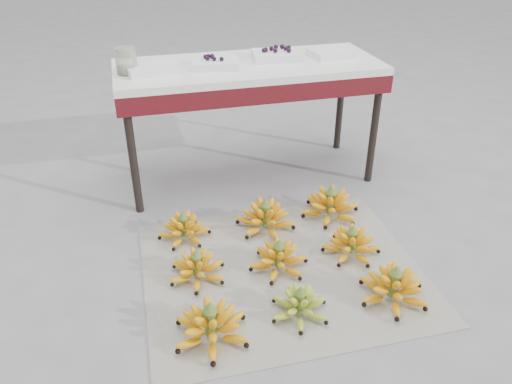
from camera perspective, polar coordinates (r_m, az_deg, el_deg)
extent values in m
plane|color=slate|center=(2.41, 4.83, -7.54)|extent=(60.00, 60.00, 0.00)
cube|color=white|center=(2.33, 2.98, -8.97)|extent=(1.27, 1.07, 0.01)
ellipsoid|color=yellow|center=(2.00, -5.13, -15.35)|extent=(0.36, 0.36, 0.09)
ellipsoid|color=yellow|center=(1.97, -5.18, -14.55)|extent=(0.25, 0.25, 0.07)
ellipsoid|color=yellow|center=(1.94, -5.23, -13.78)|extent=(0.16, 0.16, 0.06)
cylinder|color=#516D28|center=(1.97, -5.18, -14.55)|extent=(0.05, 0.05, 0.12)
cone|color=#516D28|center=(1.92, -5.29, -12.89)|extent=(0.06, 0.06, 0.04)
ellipsoid|color=#88A532|center=(2.09, 5.00, -13.06)|extent=(0.29, 0.29, 0.07)
ellipsoid|color=#88A532|center=(2.07, 5.04, -12.42)|extent=(0.20, 0.20, 0.05)
ellipsoid|color=#88A532|center=(2.05, 5.08, -11.80)|extent=(0.13, 0.13, 0.05)
cylinder|color=#516D28|center=(2.07, 5.04, -12.42)|extent=(0.04, 0.04, 0.10)
cone|color=#516D28|center=(2.03, 5.12, -11.10)|extent=(0.05, 0.05, 0.04)
ellipsoid|color=yellow|center=(2.23, 15.37, -10.84)|extent=(0.30, 0.30, 0.09)
ellipsoid|color=yellow|center=(2.20, 15.51, -10.09)|extent=(0.21, 0.21, 0.07)
ellipsoid|color=yellow|center=(2.18, 15.63, -9.37)|extent=(0.14, 0.14, 0.05)
cylinder|color=#516D28|center=(2.20, 15.51, -10.09)|extent=(0.05, 0.05, 0.12)
cone|color=#516D28|center=(2.16, 15.78, -8.55)|extent=(0.06, 0.06, 0.04)
ellipsoid|color=yellow|center=(2.28, -6.70, -8.94)|extent=(0.29, 0.29, 0.08)
ellipsoid|color=yellow|center=(2.25, -6.75, -8.28)|extent=(0.21, 0.21, 0.06)
ellipsoid|color=yellow|center=(2.23, -6.80, -7.65)|extent=(0.14, 0.14, 0.05)
cylinder|color=#516D28|center=(2.25, -6.75, -8.28)|extent=(0.04, 0.04, 0.11)
cone|color=#516D28|center=(2.21, -6.86, -6.93)|extent=(0.05, 0.05, 0.04)
ellipsoid|color=yellow|center=(2.31, 2.61, -7.93)|extent=(0.29, 0.29, 0.08)
ellipsoid|color=yellow|center=(2.29, 2.63, -7.24)|extent=(0.20, 0.20, 0.06)
ellipsoid|color=yellow|center=(2.27, 2.65, -6.58)|extent=(0.13, 0.13, 0.05)
cylinder|color=#516D28|center=(2.29, 2.63, -7.24)|extent=(0.04, 0.04, 0.11)
cone|color=#516D28|center=(2.25, 2.67, -5.83)|extent=(0.05, 0.05, 0.04)
ellipsoid|color=yellow|center=(2.44, 10.79, -6.19)|extent=(0.34, 0.34, 0.08)
ellipsoid|color=yellow|center=(2.42, 10.87, -5.52)|extent=(0.24, 0.24, 0.06)
ellipsoid|color=yellow|center=(2.40, 10.95, -4.88)|extent=(0.16, 0.16, 0.05)
cylinder|color=#516D28|center=(2.42, 10.87, -5.52)|extent=(0.04, 0.04, 0.11)
cone|color=#516D28|center=(2.38, 11.03, -4.15)|extent=(0.05, 0.05, 0.04)
ellipsoid|color=yellow|center=(2.53, -8.18, -4.50)|extent=(0.33, 0.33, 0.08)
ellipsoid|color=yellow|center=(2.51, -8.24, -3.88)|extent=(0.23, 0.23, 0.06)
ellipsoid|color=yellow|center=(2.50, -8.29, -3.28)|extent=(0.15, 0.15, 0.05)
cylinder|color=#516D28|center=(2.51, -8.24, -3.88)|extent=(0.04, 0.04, 0.10)
cone|color=#516D28|center=(2.48, -8.35, -2.61)|extent=(0.05, 0.05, 0.04)
ellipsoid|color=yellow|center=(2.58, 1.07, -3.33)|extent=(0.36, 0.36, 0.09)
ellipsoid|color=yellow|center=(2.55, 1.07, -2.61)|extent=(0.26, 0.26, 0.07)
ellipsoid|color=yellow|center=(2.53, 1.08, -1.91)|extent=(0.17, 0.17, 0.06)
cylinder|color=#516D28|center=(2.55, 1.07, -2.61)|extent=(0.05, 0.05, 0.12)
cone|color=#516D28|center=(2.51, 1.09, -1.12)|extent=(0.06, 0.06, 0.04)
ellipsoid|color=yellow|center=(2.70, 8.47, -1.87)|extent=(0.34, 0.34, 0.09)
ellipsoid|color=yellow|center=(2.68, 8.54, -1.15)|extent=(0.24, 0.24, 0.07)
ellipsoid|color=yellow|center=(2.66, 8.60, -0.45)|extent=(0.16, 0.16, 0.06)
cylinder|color=#516D28|center=(2.68, 8.54, -1.15)|extent=(0.05, 0.05, 0.13)
cone|color=#516D28|center=(2.64, 8.67, 0.34)|extent=(0.06, 0.06, 0.05)
cylinder|color=black|center=(2.67, -13.91, 3.95)|extent=(0.04, 0.04, 0.66)
cylinder|color=black|center=(2.99, 13.33, 6.92)|extent=(0.04, 0.04, 0.66)
cylinder|color=black|center=(3.12, -14.34, 7.77)|extent=(0.04, 0.04, 0.66)
cylinder|color=black|center=(3.39, 9.62, 10.14)|extent=(0.04, 0.04, 0.66)
cube|color=#5E1119|center=(2.87, -0.83, 12.81)|extent=(1.47, 0.59, 0.10)
cube|color=white|center=(2.85, -0.84, 14.13)|extent=(1.47, 0.59, 0.04)
cube|color=silver|center=(2.72, -11.85, 13.64)|extent=(0.28, 0.23, 0.04)
cube|color=silver|center=(2.77, -4.64, 14.40)|extent=(0.28, 0.22, 0.04)
sphere|color=black|center=(2.79, -5.81, 15.13)|extent=(0.02, 0.02, 0.02)
sphere|color=black|center=(2.74, -4.80, 14.95)|extent=(0.02, 0.02, 0.02)
sphere|color=black|center=(2.75, -5.57, 14.95)|extent=(0.02, 0.02, 0.02)
sphere|color=black|center=(2.73, -3.95, 14.92)|extent=(0.02, 0.02, 0.02)
sphere|color=black|center=(2.79, -5.07, 15.19)|extent=(0.02, 0.02, 0.02)
sphere|color=black|center=(2.80, -5.03, 15.26)|extent=(0.02, 0.02, 0.02)
sphere|color=black|center=(2.80, -5.51, 15.21)|extent=(0.02, 0.02, 0.02)
cube|color=silver|center=(2.92, 2.37, 15.34)|extent=(0.29, 0.22, 0.04)
sphere|color=black|center=(2.97, 3.00, 16.28)|extent=(0.03, 0.03, 0.03)
sphere|color=black|center=(2.92, 1.77, 16.07)|extent=(0.03, 0.03, 0.03)
sphere|color=black|center=(2.96, 2.29, 16.24)|extent=(0.03, 0.03, 0.03)
sphere|color=black|center=(2.95, 3.77, 16.16)|extent=(0.03, 0.03, 0.03)
sphere|color=black|center=(2.89, 0.91, 15.90)|extent=(0.03, 0.03, 0.03)
sphere|color=black|center=(2.88, 2.23, 15.87)|extent=(0.03, 0.03, 0.03)
sphere|color=black|center=(2.89, 3.78, 15.85)|extent=(0.03, 0.03, 0.03)
sphere|color=black|center=(2.93, 3.41, 16.05)|extent=(0.03, 0.03, 0.03)
sphere|color=black|center=(2.90, 1.12, 15.95)|extent=(0.03, 0.03, 0.03)
cube|color=silver|center=(3.00, 8.72, 15.41)|extent=(0.27, 0.21, 0.04)
cylinder|color=beige|center=(2.72, -14.61, 14.31)|extent=(0.13, 0.13, 0.13)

